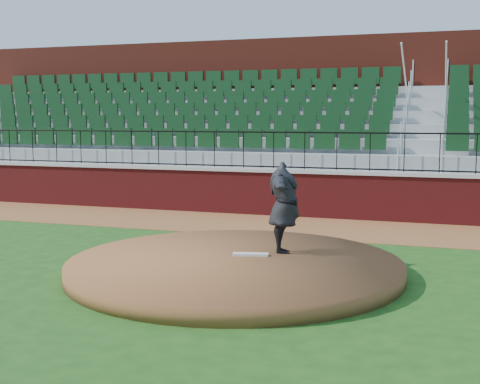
# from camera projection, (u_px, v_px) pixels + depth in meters

# --- Properties ---
(ground) EXTENTS (90.00, 90.00, 0.00)m
(ground) POSITION_uv_depth(u_px,v_px,m) (212.00, 278.00, 10.76)
(ground) COLOR #1B4814
(ground) RESTS_ON ground
(warning_track) EXTENTS (34.00, 3.20, 0.01)m
(warning_track) POSITION_uv_depth(u_px,v_px,m) (290.00, 226.00, 15.84)
(warning_track) COLOR brown
(warning_track) RESTS_ON ground
(field_wall) EXTENTS (34.00, 0.35, 1.20)m
(field_wall) POSITION_uv_depth(u_px,v_px,m) (304.00, 195.00, 17.28)
(field_wall) COLOR maroon
(field_wall) RESTS_ON ground
(wall_cap) EXTENTS (34.00, 0.45, 0.10)m
(wall_cap) POSITION_uv_depth(u_px,v_px,m) (304.00, 171.00, 17.20)
(wall_cap) COLOR #B7B7B7
(wall_cap) RESTS_ON field_wall
(wall_railing) EXTENTS (34.00, 0.05, 1.00)m
(wall_railing) POSITION_uv_depth(u_px,v_px,m) (305.00, 151.00, 17.14)
(wall_railing) COLOR black
(wall_railing) RESTS_ON wall_cap
(seating_stands) EXTENTS (34.00, 5.10, 4.60)m
(seating_stands) POSITION_uv_depth(u_px,v_px,m) (324.00, 130.00, 19.64)
(seating_stands) COLOR gray
(seating_stands) RESTS_ON ground
(concourse_wall) EXTENTS (34.00, 0.50, 5.50)m
(concourse_wall) POSITION_uv_depth(u_px,v_px,m) (340.00, 116.00, 22.22)
(concourse_wall) COLOR maroon
(concourse_wall) RESTS_ON ground
(pitchers_mound) EXTENTS (5.81, 5.81, 0.25)m
(pitchers_mound) POSITION_uv_depth(u_px,v_px,m) (235.00, 267.00, 11.02)
(pitchers_mound) COLOR brown
(pitchers_mound) RESTS_ON ground
(pitching_rubber) EXTENTS (0.66, 0.30, 0.04)m
(pitching_rubber) POSITION_uv_depth(u_px,v_px,m) (251.00, 254.00, 11.33)
(pitching_rubber) COLOR white
(pitching_rubber) RESTS_ON pitchers_mound
(pitcher) EXTENTS (1.10, 2.12, 1.67)m
(pitcher) POSITION_uv_depth(u_px,v_px,m) (284.00, 208.00, 11.48)
(pitcher) COLOR black
(pitcher) RESTS_ON pitchers_mound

